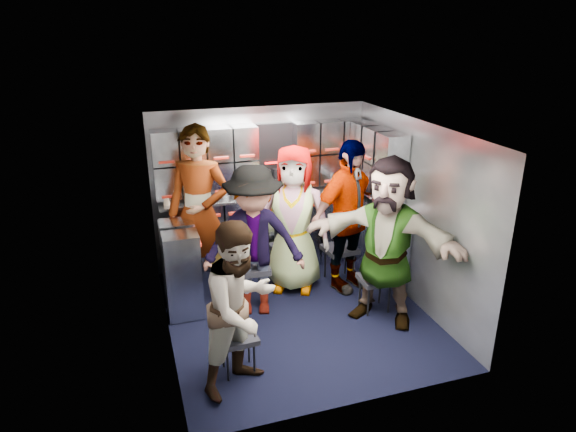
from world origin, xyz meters
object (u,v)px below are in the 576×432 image
object	(u,v)px
attendant_standing	(200,214)
attendant_arc_c	(293,220)
jump_seat_center	(289,249)
jump_seat_near_right	(375,281)
jump_seat_mid_left	(251,270)
attendant_arc_a	(241,308)
attendant_arc_e	(386,242)
jump_seat_near_left	(238,339)
jump_seat_mid_right	(340,251)
attendant_arc_b	(254,242)
attendant_arc_d	(347,217)

from	to	relation	value
attendant_standing	attendant_arc_c	bearing A→B (deg)	19.84
jump_seat_center	jump_seat_near_right	xyz separation A→B (m)	(0.70, -0.98, -0.06)
jump_seat_mid_left	attendant_arc_c	size ratio (longest dim) A/B	0.28
attendant_arc_a	attendant_arc_e	world-z (taller)	attendant_arc_e
jump_seat_near_left	jump_seat_mid_left	world-z (taller)	jump_seat_mid_left
attendant_arc_e	jump_seat_near_left	bearing A→B (deg)	-120.75
attendant_arc_a	attendant_arc_e	distance (m)	1.82
jump_seat_mid_left	jump_seat_mid_right	distance (m)	1.22
jump_seat_near_left	jump_seat_mid_left	xyz separation A→B (m)	(0.42, 1.18, 0.08)
attendant_standing	attendant_arc_b	xyz separation A→B (m)	(0.49, -0.60, -0.17)
jump_seat_mid_right	attendant_arc_d	distance (m)	0.55
jump_seat_mid_left	jump_seat_center	xyz separation A→B (m)	(0.59, 0.41, -0.01)
jump_seat_near_left	jump_seat_near_right	distance (m)	1.82
jump_seat_mid_right	attendant_standing	world-z (taller)	attendant_standing
jump_seat_mid_right	attendant_arc_c	bearing A→B (deg)	179.06
attendant_arc_d	jump_seat_mid_right	bearing A→B (deg)	68.98
jump_seat_mid_left	jump_seat_center	distance (m)	0.72
jump_seat_mid_left	jump_seat_near_left	bearing A→B (deg)	-109.57
attendant_arc_c	jump_seat_center	bearing A→B (deg)	114.96
attendant_arc_c	attendant_standing	bearing A→B (deg)	-164.75
jump_seat_near_left	jump_seat_mid_right	distance (m)	2.14
jump_seat_near_right	attendant_arc_c	size ratio (longest dim) A/B	0.23
jump_seat_mid_left	jump_seat_near_right	size ratio (longest dim) A/B	1.19
attendant_arc_c	attendant_arc_e	world-z (taller)	attendant_arc_e
jump_seat_near_left	attendant_arc_a	distance (m)	0.47
jump_seat_near_right	attendant_standing	world-z (taller)	attendant_standing
jump_seat_near_left	jump_seat_near_right	xyz separation A→B (m)	(1.71, 0.61, 0.01)
jump_seat_near_left	attendant_arc_a	size ratio (longest dim) A/B	0.25
jump_seat_mid_right	attendant_arc_d	size ratio (longest dim) A/B	0.25
jump_seat_near_right	attendant_arc_e	size ratio (longest dim) A/B	0.22
jump_seat_near_left	jump_seat_center	size ratio (longest dim) A/B	0.84
attendant_arc_d	jump_seat_near_right	bearing A→B (deg)	-102.34
jump_seat_near_left	attendant_arc_b	world-z (taller)	attendant_arc_b
attendant_arc_c	attendant_arc_d	world-z (taller)	attendant_arc_d
attendant_arc_a	attendant_arc_e	size ratio (longest dim) A/B	0.86
jump_seat_near_right	attendant_arc_b	world-z (taller)	attendant_arc_b
jump_seat_near_right	jump_seat_mid_left	bearing A→B (deg)	156.29
jump_seat_near_right	attendant_arc_e	xyz separation A→B (m)	(0.00, -0.18, 0.56)
jump_seat_near_right	attendant_arc_b	distance (m)	1.44
jump_seat_near_right	attendant_arc_a	xyz separation A→B (m)	(-1.71, -0.79, 0.43)
jump_seat_center	attendant_arc_b	world-z (taller)	attendant_arc_b
attendant_arc_d	attendant_arc_b	bearing A→B (deg)	169.49
jump_seat_mid_right	jump_seat_near_right	bearing A→B (deg)	-83.27
attendant_arc_a	attendant_arc_c	bearing A→B (deg)	27.29
jump_seat_near_right	attendant_arc_e	distance (m)	0.58
jump_seat_mid_right	jump_seat_near_right	world-z (taller)	jump_seat_mid_right
attendant_standing	attendant_arc_a	bearing A→B (deg)	-58.32
jump_seat_near_left	attendant_arc_b	bearing A→B (deg)	67.25
jump_seat_near_right	attendant_arc_a	bearing A→B (deg)	-155.12
attendant_arc_b	attendant_standing	bearing A→B (deg)	144.57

